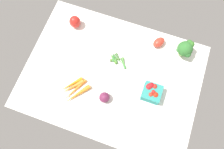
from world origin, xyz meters
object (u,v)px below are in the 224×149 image
object	(u,v)px
broccoli_head	(185,49)
berry_basket	(152,92)
roma_tomato	(159,42)
red_onion_center	(104,97)
carrot_bunch	(75,90)
okra_pile	(117,59)
bell_pepper_red	(75,22)

from	to	relation	value
broccoli_head	berry_basket	bearing A→B (deg)	-109.73
roma_tomato	red_onion_center	bearing A→B (deg)	9.39
carrot_bunch	okra_pile	bearing A→B (deg)	56.87
okra_pile	roma_tomato	distance (cm)	27.87
bell_pepper_red	berry_basket	bearing A→B (deg)	-25.12
red_onion_center	roma_tomato	distance (cm)	47.89
broccoli_head	roma_tomato	size ratio (longest dim) A/B	1.50
bell_pepper_red	okra_pile	xyz separation A→B (cm)	(33.07, -13.89, -3.36)
berry_basket	broccoli_head	bearing A→B (deg)	70.27
broccoli_head	roma_tomato	xyz separation A→B (cm)	(-15.49, 1.24, -4.60)
bell_pepper_red	roma_tomato	xyz separation A→B (cm)	(53.80, 4.66, -1.53)
bell_pepper_red	roma_tomato	distance (cm)	54.02
bell_pepper_red	broccoli_head	xyz separation A→B (cm)	(69.29, 3.42, 3.07)
red_onion_center	berry_basket	bearing A→B (deg)	25.64
roma_tomato	okra_pile	bearing A→B (deg)	-14.40
berry_basket	carrot_bunch	bearing A→B (deg)	-163.10
red_onion_center	bell_pepper_red	bearing A→B (deg)	131.14
okra_pile	berry_basket	xyz separation A→B (cm)	(25.20, -13.43, 3.24)
okra_pile	red_onion_center	bearing A→B (deg)	-87.81
bell_pepper_red	okra_pile	bearing A→B (deg)	-22.78
berry_basket	roma_tomato	xyz separation A→B (cm)	(-4.47, 31.98, -1.41)
roma_tomato	broccoli_head	bearing A→B (deg)	119.21
broccoli_head	carrot_bunch	bearing A→B (deg)	-140.75
bell_pepper_red	carrot_bunch	distance (cm)	43.32
red_onion_center	carrot_bunch	bearing A→B (deg)	-176.09
berry_basket	okra_pile	bearing A→B (deg)	151.94
bell_pepper_red	carrot_bunch	world-z (taller)	bell_pepper_red
berry_basket	red_onion_center	bearing A→B (deg)	-154.36
carrot_bunch	roma_tomato	xyz separation A→B (cm)	(37.89, 44.85, 1.41)
okra_pile	berry_basket	bearing A→B (deg)	-28.06
okra_pile	carrot_bunch	world-z (taller)	carrot_bunch
roma_tomato	berry_basket	bearing A→B (deg)	41.73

